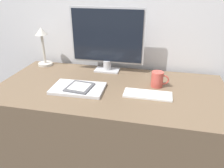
{
  "coord_description": "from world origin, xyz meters",
  "views": [
    {
      "loc": [
        0.3,
        -1.16,
        1.39
      ],
      "look_at": [
        0.03,
        0.05,
        0.81
      ],
      "focal_mm": 35.0,
      "sensor_mm": 36.0,
      "label": 1
    }
  ],
  "objects": [
    {
      "name": "keyboard",
      "position": [
        0.26,
        0.06,
        0.76
      ],
      "size": [
        0.3,
        0.12,
        0.01
      ],
      "color": "silver",
      "rests_on": "desk"
    },
    {
      "name": "monitor",
      "position": [
        -0.09,
        0.41,
        1.0
      ],
      "size": [
        0.56,
        0.11,
        0.48
      ],
      "color": "#B7B7BC",
      "rests_on": "desk"
    },
    {
      "name": "coffee_mug",
      "position": [
        0.31,
        0.21,
        0.8
      ],
      "size": [
        0.12,
        0.08,
        0.1
      ],
      "color": "#B7473D",
      "rests_on": "desk"
    },
    {
      "name": "desk_lamp",
      "position": [
        -0.63,
        0.42,
        0.94
      ],
      "size": [
        0.12,
        0.12,
        0.32
      ],
      "color": "#BCB7AD",
      "rests_on": "desk"
    },
    {
      "name": "laptop",
      "position": [
        -0.19,
        0.04,
        0.76
      ],
      "size": [
        0.34,
        0.22,
        0.02
      ],
      "color": "#BCBCC1",
      "rests_on": "desk"
    },
    {
      "name": "ereader",
      "position": [
        -0.18,
        0.03,
        0.77
      ],
      "size": [
        0.17,
        0.18,
        0.01
      ],
      "color": "#4C4C51",
      "rests_on": "laptop"
    },
    {
      "name": "wall_back",
      "position": [
        0.0,
        0.58,
        1.2
      ],
      "size": [
        3.6,
        0.05,
        2.4
      ],
      "color": "silver",
      "rests_on": "ground_plane"
    },
    {
      "name": "desk",
      "position": [
        0.0,
        0.13,
        0.37
      ],
      "size": [
        1.53,
        0.75,
        0.75
      ],
      "color": "brown",
      "rests_on": "ground_plane"
    }
  ]
}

